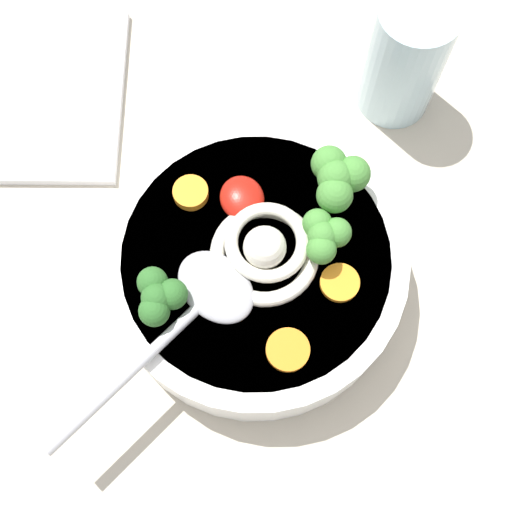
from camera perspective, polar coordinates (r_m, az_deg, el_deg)
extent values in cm
cube|color=#BCB29E|center=(54.29, 3.24, -3.17)|extent=(108.09, 108.09, 3.05)
cylinder|color=white|center=(50.32, 0.00, -1.05)|extent=(21.92, 21.92, 5.52)
cylinder|color=#B27A33|center=(50.11, 0.00, -0.97)|extent=(19.29, 19.29, 5.07)
torus|color=silver|center=(47.20, 0.73, 0.17)|extent=(7.70, 7.70, 1.06)
torus|color=silver|center=(46.61, 0.94, 1.19)|extent=(8.25, 8.25, 0.96)
sphere|color=silver|center=(45.90, 0.75, 0.75)|extent=(2.99, 2.99, 2.99)
ellipsoid|color=#B7B7BC|center=(46.19, -3.35, -2.86)|extent=(7.36, 6.69, 1.60)
cylinder|color=#B7B7BC|center=(45.58, -10.20, -9.26)|extent=(7.71, 13.64, 0.80)
ellipsoid|color=#B2190F|center=(48.53, -1.19, 4.92)|extent=(3.53, 3.17, 1.59)
cylinder|color=#7A9E60|center=(47.63, 5.48, 1.01)|extent=(1.06, 1.06, 1.14)
sphere|color=#478938|center=(46.13, 5.66, 1.71)|extent=(2.09, 2.09, 2.09)
sphere|color=#478938|center=(46.64, 5.21, 2.77)|extent=(2.09, 2.09, 2.09)
sphere|color=#478938|center=(45.85, 5.59, 0.48)|extent=(2.09, 2.09, 2.09)
sphere|color=#478938|center=(46.49, 6.85, 2.00)|extent=(2.09, 2.09, 2.09)
cylinder|color=#7A9E60|center=(49.21, 6.49, 5.57)|extent=(1.31, 1.31, 1.40)
sphere|color=#478938|center=(47.42, 6.75, 6.59)|extent=(2.57, 2.57, 2.57)
sphere|color=#478938|center=(48.14, 6.20, 7.79)|extent=(2.57, 2.57, 2.57)
sphere|color=#478938|center=(46.98, 6.68, 5.15)|extent=(2.57, 2.57, 2.57)
sphere|color=#478938|center=(47.92, 8.17, 6.88)|extent=(2.57, 2.57, 2.57)
cylinder|color=#7A9E60|center=(46.57, -8.19, -3.90)|extent=(1.07, 1.07, 1.15)
sphere|color=#2D6628|center=(45.02, -8.46, -3.34)|extent=(2.10, 2.10, 2.10)
sphere|color=#2D6628|center=(45.53, -8.76, -2.19)|extent=(2.10, 2.10, 2.10)
sphere|color=#2D6628|center=(44.85, -8.61, -4.63)|extent=(2.10, 2.10, 2.10)
sphere|color=#2D6628|center=(45.12, -7.16, -3.02)|extent=(2.10, 2.10, 2.10)
cylinder|color=orange|center=(47.20, 7.10, -2.26)|extent=(2.77, 2.77, 0.47)
cylinder|color=orange|center=(45.70, 2.71, -7.95)|extent=(2.99, 2.99, 0.50)
cylinder|color=orange|center=(49.37, -5.55, 5.35)|extent=(2.59, 2.59, 0.79)
cylinder|color=silver|center=(56.74, 12.50, 15.97)|extent=(6.25, 6.25, 11.00)
cube|color=white|center=(62.40, -17.23, 12.94)|extent=(20.03, 17.48, 0.80)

